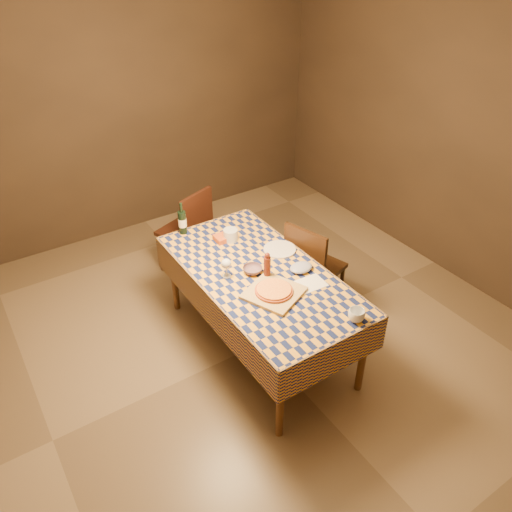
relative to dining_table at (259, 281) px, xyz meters
name	(u,v)px	position (x,y,z in m)	size (l,w,h in m)	color
room	(260,208)	(0.00, 0.00, 0.66)	(5.00, 5.10, 2.70)	brown
dining_table	(259,281)	(0.00, 0.00, 0.00)	(0.94, 1.84, 0.77)	brown
cutting_board	(274,293)	(-0.06, -0.28, 0.09)	(0.37, 0.37, 0.02)	tan
pizza	(274,290)	(-0.06, -0.28, 0.11)	(0.33, 0.33, 0.03)	#A03F1A
pepper_mill	(267,266)	(0.02, -0.08, 0.18)	(0.07, 0.07, 0.22)	#511D13
bowl	(253,270)	(-0.04, 0.03, 0.10)	(0.15, 0.15, 0.05)	#644954
wine_glass	(226,264)	(-0.24, 0.10, 0.19)	(0.08, 0.08, 0.16)	silver
wine_bottle	(182,222)	(-0.23, 0.86, 0.19)	(0.10, 0.10, 0.29)	black
deli_tub	(231,235)	(0.05, 0.53, 0.13)	(0.12, 0.12, 0.10)	silver
takeout_container	(225,237)	(0.02, 0.57, 0.10)	(0.18, 0.13, 0.04)	#BF4D19
white_plate	(280,249)	(0.32, 0.17, 0.08)	(0.27, 0.27, 0.02)	silver
tumbler	(356,315)	(0.25, -0.82, 0.12)	(0.12, 0.12, 0.09)	white
flour_patch	(310,284)	(0.24, -0.33, 0.08)	(0.23, 0.17, 0.00)	white
flour_bag	(301,267)	(0.29, -0.15, 0.10)	(0.19, 0.14, 0.06)	#9198BA
chair_far	(189,228)	(0.02, 1.29, -0.17)	(0.54, 0.55, 0.93)	black
chair_right	(311,265)	(0.63, 0.13, -0.17)	(0.53, 0.53, 0.93)	black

